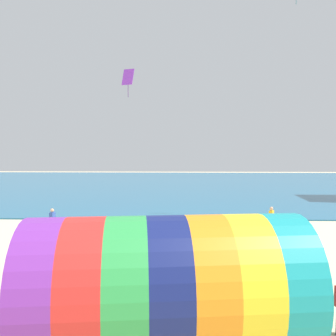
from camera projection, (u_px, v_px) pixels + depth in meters
sea at (177, 186)px, 46.65m from camera, size 120.00×40.00×0.10m
giant_inflatable_tube at (167, 286)px, 9.87m from camera, size 7.64×4.48×3.69m
kite_purple_diamond at (128, 77)px, 22.63m from camera, size 0.79×0.58×1.72m
bystander_near_water at (271, 220)px, 23.07m from camera, size 0.38×0.42×1.62m
bystander_mid_beach at (226, 235)px, 19.32m from camera, size 0.38×0.42×1.58m
bystander_far_left at (52, 222)px, 22.50m from camera, size 0.30×0.40×1.62m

